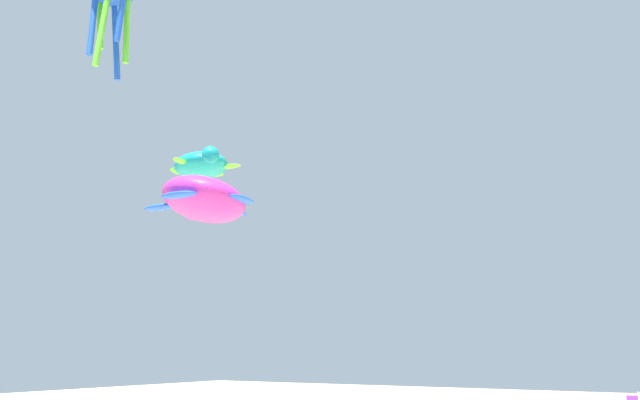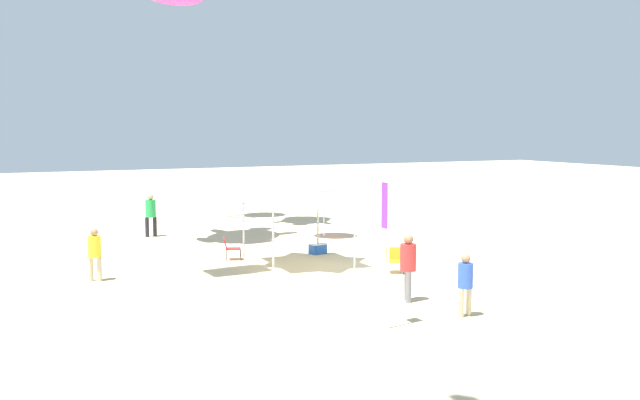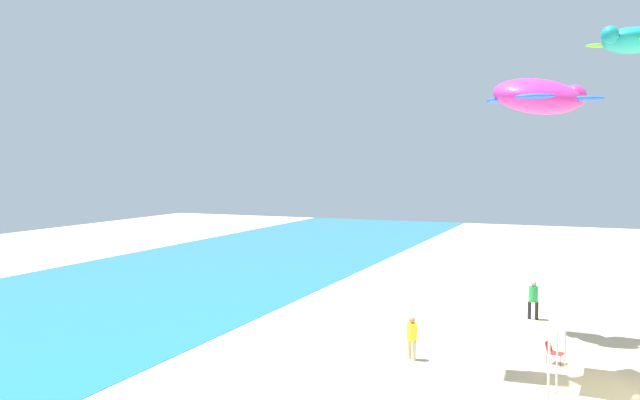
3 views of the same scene
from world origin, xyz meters
TOP-DOWN VIEW (x-y plane):
  - kite_turtle_magenta at (7.83, 3.93)m, footprint 5.49×5.48m
  - kite_turtle_teal at (11.35, 0.17)m, footprint 4.01×4.02m

SIDE VIEW (x-z plane):
  - kite_turtle_magenta at x=7.83m, z-range 9.34..11.56m
  - kite_turtle_teal at x=11.35m, z-range 12.61..13.84m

